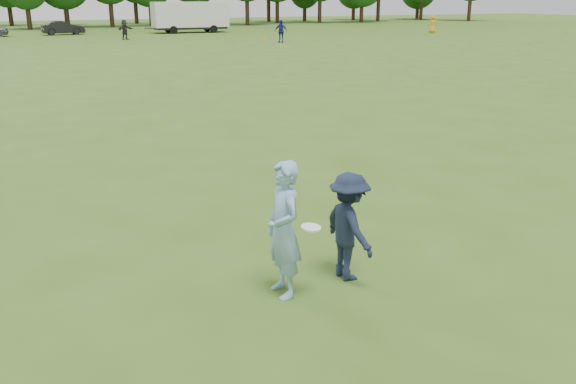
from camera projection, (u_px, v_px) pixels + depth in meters
name	position (u px, v px, depth m)	size (l,w,h in m)	color
ground	(319.00, 263.00, 9.41)	(200.00, 200.00, 0.00)	#385417
thrower	(284.00, 230.00, 8.16)	(0.69, 0.45, 1.90)	#80A7C6
defender	(349.00, 226.00, 8.70)	(1.03, 0.59, 1.59)	#182035
player_far_b	(281.00, 31.00, 52.15)	(1.12, 0.47, 1.91)	navy
player_far_c	(433.00, 24.00, 64.92)	(0.90, 0.59, 1.84)	orange
player_far_d	(125.00, 30.00, 55.57)	(1.65, 0.53, 1.78)	#292929
car_f	(63.00, 28.00, 62.41)	(1.45, 4.17, 1.37)	black
field_cone	(264.00, 38.00, 55.41)	(0.28, 0.28, 0.30)	orange
disc_in_play	(311.00, 228.00, 8.05)	(0.31, 0.31, 0.06)	white
cargo_trailer	(190.00, 16.00, 65.54)	(9.00, 2.75, 3.20)	white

